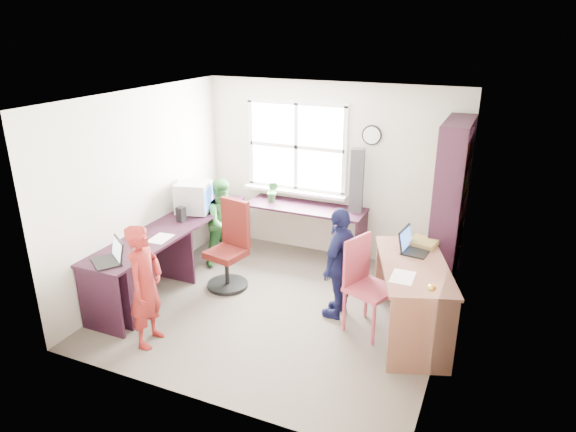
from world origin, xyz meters
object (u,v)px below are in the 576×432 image
(cd_tower, at_px, (357,180))
(person_navy, at_px, (340,263))
(bookshelf, at_px, (449,214))
(person_green, at_px, (224,222))
(wooden_chair, at_px, (365,281))
(l_desk, at_px, (168,262))
(crt_monitor, at_px, (193,198))
(swivel_chair, at_px, (230,250))
(laptop_left, at_px, (111,257))
(potted_plant, at_px, (273,192))
(right_desk, at_px, (412,283))
(laptop_right, at_px, (412,246))
(person_red, at_px, (145,286))

(cd_tower, distance_m, person_navy, 1.49)
(bookshelf, relative_size, person_green, 1.77)
(person_green, bearing_deg, wooden_chair, -84.33)
(l_desk, bearing_deg, crt_monitor, 102.64)
(swivel_chair, height_order, laptop_left, swivel_chair)
(bookshelf, bearing_deg, potted_plant, 174.56)
(right_desk, height_order, crt_monitor, crt_monitor)
(swivel_chair, height_order, cd_tower, cd_tower)
(wooden_chair, xyz_separation_m, person_navy, (-0.33, 0.15, 0.08))
(right_desk, height_order, wooden_chair, wooden_chair)
(right_desk, distance_m, swivel_chair, 2.27)
(swivel_chair, relative_size, person_green, 0.92)
(laptop_left, relative_size, laptop_right, 1.17)
(cd_tower, relative_size, potted_plant, 2.81)
(bookshelf, relative_size, laptop_right, 5.45)
(crt_monitor, bearing_deg, cd_tower, 10.71)
(l_desk, relative_size, person_green, 2.48)
(right_desk, xyz_separation_m, person_red, (-2.41, -1.23, 0.05))
(wooden_chair, distance_m, potted_plant, 2.27)
(laptop_left, xyz_separation_m, cd_tower, (1.90, 2.52, 0.37))
(right_desk, height_order, potted_plant, potted_plant)
(person_green, bearing_deg, laptop_left, -163.22)
(swivel_chair, xyz_separation_m, wooden_chair, (1.79, -0.28, 0.09))
(laptop_left, height_order, person_red, person_red)
(crt_monitor, relative_size, cd_tower, 0.58)
(laptop_left, bearing_deg, crt_monitor, 125.89)
(l_desk, relative_size, bookshelf, 1.40)
(right_desk, xyz_separation_m, crt_monitor, (-2.98, 0.53, 0.37))
(bookshelf, relative_size, swivel_chair, 1.92)
(l_desk, bearing_deg, right_desk, 7.47)
(right_desk, distance_m, potted_plant, 2.60)
(l_desk, relative_size, potted_plant, 9.79)
(l_desk, relative_size, wooden_chair, 2.87)
(potted_plant, bearing_deg, right_desk, -31.09)
(wooden_chair, height_order, crt_monitor, crt_monitor)
(wooden_chair, bearing_deg, bookshelf, 82.94)
(bookshelf, bearing_deg, swivel_chair, -159.58)
(cd_tower, xyz_separation_m, potted_plant, (-1.17, -0.10, -0.27))
(swivel_chair, bearing_deg, person_red, -85.07)
(right_desk, height_order, laptop_right, laptop_right)
(person_green, bearing_deg, laptop_right, -73.11)
(swivel_chair, height_order, person_red, person_red)
(crt_monitor, height_order, person_red, person_red)
(cd_tower, bearing_deg, swivel_chair, -143.60)
(wooden_chair, relative_size, person_green, 0.86)
(swivel_chair, bearing_deg, person_navy, 5.75)
(bookshelf, height_order, laptop_right, bookshelf)
(l_desk, xyz_separation_m, right_desk, (2.78, 0.36, 0.14))
(bookshelf, distance_m, person_green, 2.88)
(bookshelf, bearing_deg, person_navy, -133.48)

